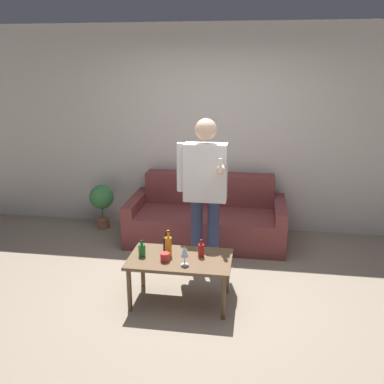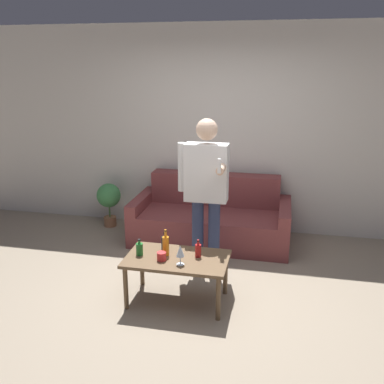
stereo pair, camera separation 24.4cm
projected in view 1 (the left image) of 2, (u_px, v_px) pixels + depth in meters
ground_plane at (194, 303)px, 4.10m from camera, size 16.00×16.00×0.00m
wall_back at (217, 130)px, 5.66m from camera, size 8.00×0.06×2.70m
couch at (207, 218)px, 5.52m from camera, size 1.97×0.93×0.81m
coffee_table at (180, 263)px, 4.02m from camera, size 0.96×0.57×0.46m
bottle_orange at (168, 246)px, 4.02m from camera, size 0.06×0.06×0.26m
bottle_green at (167, 243)px, 4.15m from camera, size 0.08×0.08×0.18m
bottle_dark at (201, 250)px, 4.01m from camera, size 0.06×0.06×0.17m
bottle_yellow at (142, 250)px, 4.02m from camera, size 0.07×0.07×0.16m
wine_glass_near at (184, 252)px, 3.83m from camera, size 0.08×0.08×0.19m
cup_on_table at (165, 257)px, 3.93m from camera, size 0.09×0.09×0.08m
person_standing_front at (205, 185)px, 4.49m from camera, size 0.53×0.44×1.68m
potted_plant at (102, 199)px, 5.86m from camera, size 0.33×0.33×0.61m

